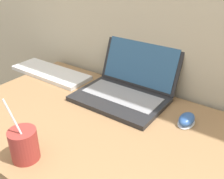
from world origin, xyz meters
name	(u,v)px	position (x,y,z in m)	size (l,w,h in m)	color
laptop	(126,87)	(-0.01, 0.60, 0.76)	(0.38, 0.34, 0.22)	#232326
drink_cup	(24,144)	(-0.05, 0.09, 0.77)	(0.09, 0.09, 0.21)	#9E332D
computer_mouse	(187,120)	(0.29, 0.56, 0.73)	(0.06, 0.09, 0.04)	white
external_keyboard	(50,73)	(-0.47, 0.57, 0.73)	(0.44, 0.16, 0.02)	silver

